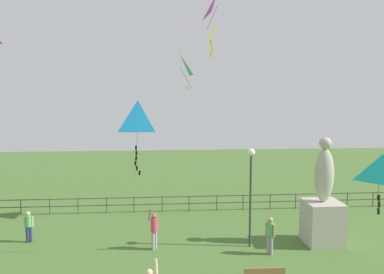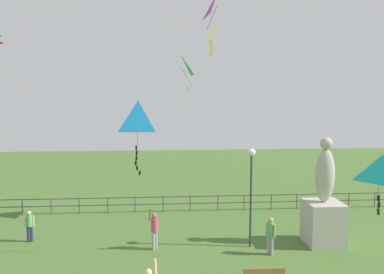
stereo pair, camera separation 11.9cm
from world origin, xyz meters
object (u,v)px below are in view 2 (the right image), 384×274
at_px(statue_monument, 324,210).
at_px(kite_5, 138,119).
at_px(lamppost, 251,176).
at_px(person_3, 29,224).
at_px(person_1, 270,233).
at_px(kite_7, 382,171).
at_px(kite_1, 217,8).
at_px(kite_2, 180,67).
at_px(person_0, 154,228).

height_order(statue_monument, kite_5, kite_5).
bearing_deg(kite_5, lamppost, 4.11).
relative_size(statue_monument, person_3, 3.38).
bearing_deg(person_3, person_1, -11.60).
bearing_deg(kite_7, kite_5, 146.51).
bearing_deg(person_3, kite_1, -24.90).
height_order(person_1, person_3, person_1).
relative_size(statue_monument, lamppost, 1.10).
bearing_deg(kite_1, kite_2, 99.11).
bearing_deg(lamppost, statue_monument, 2.07).
xyz_separation_m(statue_monument, kite_1, (-5.50, -2.70, 8.56)).
relative_size(person_1, kite_1, 0.73).
xyz_separation_m(lamppost, kite_5, (-5.05, -0.36, 2.66)).
bearing_deg(kite_5, person_3, 162.33).
bearing_deg(lamppost, kite_2, 126.67).
distance_m(statue_monument, kite_5, 9.63).
relative_size(person_0, kite_7, 1.05).
relative_size(person_1, kite_7, 0.89).
height_order(person_3, kite_7, kite_7).
bearing_deg(person_1, person_0, 169.63).
height_order(kite_1, kite_5, kite_1).
relative_size(person_0, kite_1, 0.86).
height_order(statue_monument, lamppost, statue_monument).
relative_size(person_3, kite_1, 0.65).
relative_size(statue_monument, person_0, 2.57).
bearing_deg(kite_2, kite_5, -114.27).
height_order(person_3, kite_5, kite_5).
bearing_deg(kite_1, person_3, 155.10).
bearing_deg(kite_5, kite_2, 65.73).
xyz_separation_m(statue_monument, kite_5, (-8.57, -0.49, 4.36)).
bearing_deg(kite_5, person_1, -5.68).
bearing_deg(person_0, kite_1, -46.48).
distance_m(person_0, person_1, 5.20).
relative_size(statue_monument, kite_2, 2.00).
bearing_deg(statue_monument, kite_7, -96.68).
bearing_deg(statue_monument, kite_2, 148.87).
bearing_deg(kite_1, kite_5, 144.29).
xyz_separation_m(person_3, kite_1, (8.45, -3.92, 9.32)).
height_order(statue_monument, kite_1, kite_1).
distance_m(lamppost, kite_7, 6.41).
height_order(kite_1, kite_7, kite_1).
bearing_deg(kite_5, person_0, 30.06).
xyz_separation_m(kite_5, kite_7, (7.90, -5.23, -1.33)).
bearing_deg(person_0, kite_7, -37.57).
bearing_deg(lamppost, person_0, 179.98).
height_order(lamppost, kite_7, kite_7).
bearing_deg(statue_monument, kite_1, -153.82).
distance_m(kite_5, kite_7, 9.57).
relative_size(lamppost, kite_1, 2.01).
bearing_deg(kite_2, kite_1, -80.89).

